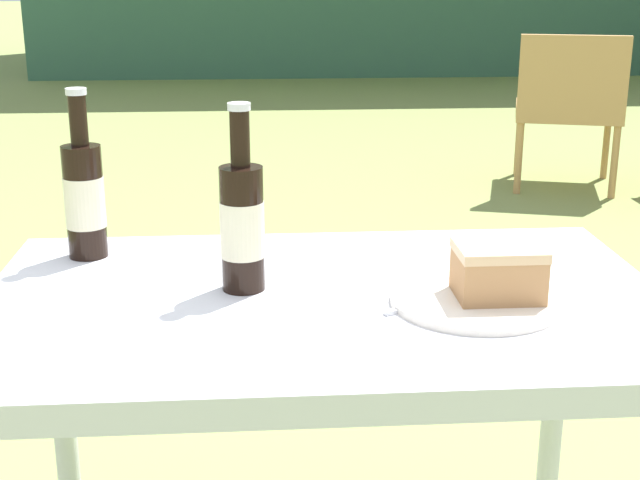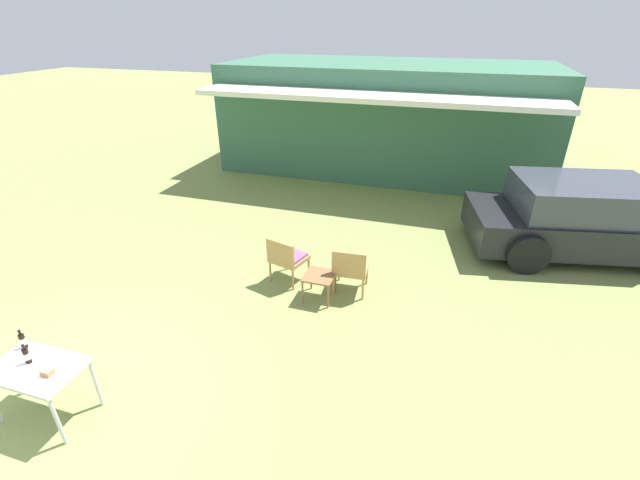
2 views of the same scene
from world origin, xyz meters
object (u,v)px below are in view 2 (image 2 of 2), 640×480
Objects in this scene: wicker_chair_cushioned at (287,257)px; cake_on_plate at (47,373)px; parked_car at (585,219)px; cola_bottle_far at (23,340)px; wicker_chair_plain at (350,267)px; patio_table at (37,372)px; cola_bottle_near at (27,355)px; garden_side_table at (319,278)px.

cake_on_plate is (-1.31, -3.39, 0.26)m from wicker_chair_cushioned.
parked_car reaches higher than cola_bottle_far.
wicker_chair_plain is 4.14m from cake_on_plate.
cola_bottle_far reaches higher than patio_table.
wicker_chair_cushioned is 3.71m from cola_bottle_near.
cola_bottle_near reaches higher than cake_on_plate.
patio_table is at bearing -148.37° from parked_car.
parked_car reaches higher than cola_bottle_near.
cake_on_plate is (-2.39, -3.37, 0.26)m from wicker_chair_plain.
cola_bottle_near reaches higher than garden_side_table.
wicker_chair_cushioned is 3.05× the size of cola_bottle_far.
cola_bottle_near is (-2.30, -2.99, 0.42)m from garden_side_table.
cake_on_plate is at bearing -122.64° from garden_side_table.
cake_on_plate is 0.88× the size of cola_bottle_near.
wicker_chair_cushioned reaches higher than patio_table.
cake_on_plate is at bearing -12.36° from patio_table.
wicker_chair_plain is at bearing 51.88° from patio_table.
parked_car is 8.88m from cola_bottle_far.
patio_table is 0.45m from cola_bottle_far.
cola_bottle_near is at bearing 163.30° from patio_table.
cola_bottle_far reaches higher than wicker_chair_cushioned.
wicker_chair_plain is at bearing -156.57° from parked_car.
cola_bottle_far is (-2.97, -3.12, 0.33)m from wicker_chair_plain.
cola_bottle_far is at bearing -150.91° from parked_car.
wicker_chair_plain is at bearing 46.43° from cola_bottle_far.
wicker_chair_plain is 0.52m from garden_side_table.
wicker_chair_cushioned is at bearing 65.44° from patio_table.
parked_car is 16.62× the size of cola_bottle_near.
cola_bottle_near is at bearing -34.23° from cola_bottle_far.
patio_table is 3.61× the size of cola_bottle_far.
cola_bottle_near is (-0.11, 0.03, 0.17)m from patio_table.
patio_table reaches higher than garden_side_table.
wicker_chair_cushioned and wicker_chair_plain have the same top height.
wicker_chair_cushioned is 3.48× the size of cake_on_plate.
patio_table is at bearing -29.26° from cola_bottle_far.
cola_bottle_far is at bearing 42.62° from wicker_chair_plain.
wicker_chair_plain is 3.05× the size of cola_bottle_far.
cola_bottle_far is at bearing 150.74° from patio_table.
garden_side_table is at bearing -156.52° from parked_car.
wicker_chair_plain is 0.85× the size of patio_table.
wicker_chair_cushioned is 1.72× the size of garden_side_table.
parked_car is 8.74m from patio_table.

